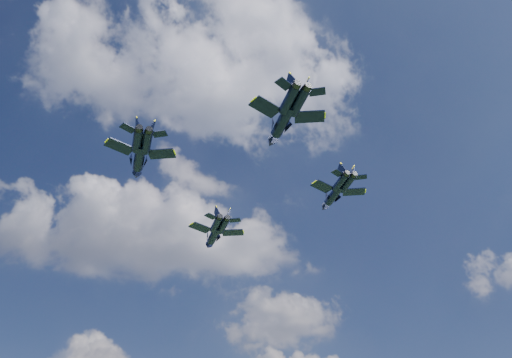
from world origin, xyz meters
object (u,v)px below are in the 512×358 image
Objects in this scene: jet_lead at (214,235)px; jet_slot at (282,122)px; jet_left at (139,158)px; jet_right at (333,195)px.

jet_slot is (8.93, -34.67, -0.68)m from jet_lead.
jet_left is at bearing 137.09° from jet_slot.
jet_lead is at bearing 50.00° from jet_left.
jet_left reaches higher than jet_slot.
jet_lead is 1.00× the size of jet_slot.
jet_right is 0.96× the size of jet_slot.
jet_right reaches higher than jet_lead.
jet_left is at bearing -174.31° from jet_right.
jet_right reaches higher than jet_slot.
jet_lead is at bearing 91.77° from jet_slot.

